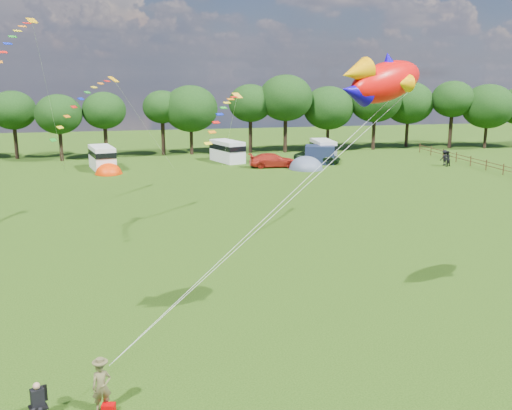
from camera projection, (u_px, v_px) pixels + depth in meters
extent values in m
plane|color=black|center=(301.00, 353.00, 21.75)|extent=(180.00, 180.00, 0.00)
cylinder|color=black|center=(16.00, 143.00, 70.75)|extent=(0.47, 0.47, 3.90)
ellipsoid|color=black|center=(13.00, 110.00, 69.84)|extent=(5.58, 5.58, 4.74)
cylinder|color=black|center=(61.00, 146.00, 69.07)|extent=(0.44, 0.44, 3.56)
ellipsoid|color=black|center=(59.00, 114.00, 68.19)|extent=(5.56, 5.56, 4.73)
cylinder|color=black|center=(106.00, 143.00, 71.03)|extent=(0.47, 0.47, 3.95)
ellipsoid|color=black|center=(104.00, 110.00, 70.14)|extent=(5.33, 5.33, 4.53)
cylinder|color=black|center=(163.00, 138.00, 74.19)|extent=(0.50, 0.50, 4.33)
ellipsoid|color=black|center=(162.00, 107.00, 73.28)|extent=(4.95, 4.95, 4.21)
cylinder|color=black|center=(191.00, 142.00, 74.61)|extent=(0.43, 0.43, 3.31)
ellipsoid|color=black|center=(191.00, 109.00, 73.65)|extent=(7.03, 7.03, 5.98)
cylinder|color=black|center=(250.00, 136.00, 76.37)|extent=(0.50, 0.50, 4.36)
ellipsoid|color=black|center=(250.00, 103.00, 75.38)|extent=(5.84, 5.84, 4.97)
cylinder|color=black|center=(285.00, 135.00, 76.47)|extent=(0.51, 0.51, 4.55)
ellipsoid|color=black|center=(286.00, 98.00, 75.35)|extent=(7.15, 7.15, 6.08)
cylinder|color=black|center=(327.00, 139.00, 78.58)|extent=(0.42, 0.42, 3.21)
ellipsoid|color=black|center=(328.00, 108.00, 77.64)|extent=(6.90, 6.90, 5.86)
cylinder|color=black|center=(374.00, 135.00, 79.19)|extent=(0.48, 0.48, 4.17)
ellipsoid|color=black|center=(375.00, 100.00, 78.11)|extent=(7.16, 7.16, 6.09)
cylinder|color=black|center=(407.00, 134.00, 82.32)|extent=(0.45, 0.45, 3.66)
ellipsoid|color=black|center=(409.00, 103.00, 81.31)|extent=(7.05, 7.05, 5.99)
cylinder|color=black|center=(450.00, 132.00, 80.94)|extent=(0.52, 0.52, 4.65)
ellipsoid|color=black|center=(453.00, 99.00, 79.91)|extent=(5.96, 5.96, 5.06)
cylinder|color=black|center=(485.00, 137.00, 80.83)|extent=(0.42, 0.42, 3.19)
ellipsoid|color=black|center=(488.00, 106.00, 79.86)|extent=(7.23, 7.23, 6.14)
cylinder|color=#472D19|center=(503.00, 169.00, 59.66)|extent=(0.12, 0.12, 1.20)
cylinder|color=#472D19|center=(512.00, 172.00, 58.25)|extent=(0.08, 3.00, 0.08)
cylinder|color=#472D19|center=(486.00, 165.00, 62.52)|extent=(0.12, 0.12, 1.20)
cylinder|color=#472D19|center=(495.00, 164.00, 61.01)|extent=(0.08, 3.00, 0.08)
cylinder|color=#472D19|center=(495.00, 168.00, 61.10)|extent=(0.08, 3.00, 0.08)
cylinder|color=#472D19|center=(471.00, 161.00, 65.37)|extent=(0.12, 0.12, 1.20)
cylinder|color=#472D19|center=(479.00, 160.00, 63.87)|extent=(0.08, 3.00, 0.08)
cylinder|color=#472D19|center=(478.00, 163.00, 63.96)|extent=(0.08, 3.00, 0.08)
cylinder|color=#472D19|center=(456.00, 157.00, 68.23)|extent=(0.12, 0.12, 1.20)
cylinder|color=#472D19|center=(464.00, 156.00, 66.72)|extent=(0.08, 3.00, 0.08)
cylinder|color=#472D19|center=(463.00, 159.00, 66.81)|extent=(0.08, 3.00, 0.08)
cylinder|color=#472D19|center=(443.00, 154.00, 71.08)|extent=(0.12, 0.12, 1.20)
cylinder|color=#472D19|center=(450.00, 153.00, 69.58)|extent=(0.08, 3.00, 0.08)
cylinder|color=#472D19|center=(450.00, 156.00, 69.67)|extent=(0.08, 3.00, 0.08)
cylinder|color=#472D19|center=(431.00, 151.00, 73.94)|extent=(0.12, 0.12, 1.20)
cylinder|color=#472D19|center=(437.00, 150.00, 72.43)|extent=(0.08, 3.00, 0.08)
cylinder|color=#472D19|center=(437.00, 153.00, 72.52)|extent=(0.08, 3.00, 0.08)
cylinder|color=#472D19|center=(420.00, 148.00, 76.79)|extent=(0.12, 0.12, 1.20)
cylinder|color=#472D19|center=(425.00, 147.00, 75.29)|extent=(0.08, 3.00, 0.08)
cylinder|color=#472D19|center=(425.00, 150.00, 75.38)|extent=(0.08, 3.00, 0.08)
imported|color=red|center=(273.00, 160.00, 64.60)|extent=(5.39, 2.61, 1.57)
imported|color=black|center=(317.00, 157.00, 67.24)|extent=(6.11, 4.56, 1.52)
cube|color=white|center=(102.00, 158.00, 63.10)|extent=(3.22, 5.47, 2.56)
cube|color=black|center=(102.00, 153.00, 62.98)|extent=(3.28, 5.58, 0.61)
cylinder|color=black|center=(105.00, 168.00, 61.88)|extent=(0.76, 0.41, 0.72)
cylinder|color=black|center=(100.00, 164.00, 64.73)|extent=(0.76, 0.41, 0.72)
cube|color=silver|center=(227.00, 151.00, 68.48)|extent=(3.73, 5.51, 2.54)
cube|color=black|center=(227.00, 147.00, 68.36)|extent=(3.80, 5.62, 0.60)
cylinder|color=black|center=(234.00, 160.00, 67.35)|extent=(0.76, 0.49, 0.72)
cylinder|color=black|center=(221.00, 157.00, 70.01)|extent=(0.76, 0.49, 0.72)
cube|color=silver|center=(323.00, 150.00, 69.68)|extent=(2.43, 5.10, 2.49)
cube|color=black|center=(323.00, 146.00, 69.57)|extent=(2.48, 5.20, 0.59)
cylinder|color=black|center=(326.00, 159.00, 68.38)|extent=(0.71, 0.30, 0.70)
cylinder|color=black|center=(319.00, 156.00, 71.39)|extent=(0.71, 0.30, 0.70)
ellipsoid|color=#F03502|center=(109.00, 174.00, 60.39)|extent=(2.73, 3.13, 2.24)
cylinder|color=#F03502|center=(109.00, 174.00, 60.39)|extent=(2.86, 2.86, 0.08)
ellipsoid|color=#4E596D|center=(306.00, 169.00, 63.54)|extent=(3.65, 4.20, 2.85)
cylinder|color=#4E596D|center=(306.00, 169.00, 63.53)|extent=(3.83, 3.83, 0.08)
cube|color=#161F39|center=(320.00, 155.00, 67.24)|extent=(4.11, 3.73, 2.11)
imported|color=brown|center=(102.00, 387.00, 17.87)|extent=(0.67, 0.50, 1.66)
cylinder|color=#99999E|center=(47.00, 409.00, 17.73)|extent=(0.02, 0.02, 0.45)
cube|color=black|center=(38.00, 407.00, 17.43)|extent=(0.66, 0.65, 0.05)
cube|color=black|center=(39.00, 395.00, 17.59)|extent=(0.49, 0.24, 0.54)
cube|color=black|center=(38.00, 397.00, 17.40)|extent=(0.44, 0.36, 0.57)
sphere|color=tan|center=(36.00, 386.00, 17.29)|extent=(0.22, 0.22, 0.22)
cube|color=#AC0002|center=(109.00, 408.00, 17.92)|extent=(0.45, 0.35, 0.29)
ellipsoid|color=#F50A06|center=(386.00, 82.00, 21.70)|extent=(4.00, 2.70, 2.16)
ellipsoid|color=#EE9A00|center=(386.00, 86.00, 21.74)|extent=(2.50, 1.67, 1.19)
cone|color=#FFA400|center=(355.00, 73.00, 20.73)|extent=(1.59, 1.38, 1.14)
cone|color=#0E00AF|center=(354.00, 92.00, 20.88)|extent=(1.59, 1.38, 1.14)
cone|color=#0E00AF|center=(389.00, 63.00, 21.61)|extent=(1.09, 1.19, 0.97)
sphere|color=white|center=(401.00, 76.00, 22.69)|extent=(0.36, 0.36, 0.36)
sphere|color=black|center=(402.00, 76.00, 22.78)|extent=(0.18, 0.18, 0.18)
cube|color=#E09C07|center=(32.00, 21.00, 41.77)|extent=(0.85, 0.83, 0.40)
cube|color=red|center=(27.00, 23.00, 41.30)|extent=(0.61, 0.55, 0.11)
cube|color=orange|center=(22.00, 26.00, 40.83)|extent=(0.61, 0.55, 0.12)
cube|color=yellow|center=(17.00, 31.00, 40.38)|extent=(0.61, 0.55, 0.13)
cube|color=#198C1E|center=(13.00, 37.00, 39.95)|extent=(0.61, 0.55, 0.14)
cube|color=#0C1EB2|center=(8.00, 44.00, 39.53)|extent=(0.60, 0.54, 0.15)
cube|color=red|center=(3.00, 52.00, 39.14)|extent=(0.60, 0.54, 0.16)
cube|color=#FFAB08|center=(114.00, 79.00, 38.23)|extent=(0.75, 0.80, 0.39)
cube|color=red|center=(107.00, 81.00, 37.75)|extent=(0.44, 0.63, 0.11)
cube|color=orange|center=(101.00, 83.00, 37.27)|extent=(0.44, 0.63, 0.12)
cube|color=yellow|center=(94.00, 87.00, 36.81)|extent=(0.44, 0.63, 0.13)
cube|color=#198C1E|center=(87.00, 92.00, 36.36)|extent=(0.43, 0.63, 0.14)
cube|color=#0C1EB2|center=(81.00, 99.00, 35.94)|extent=(0.43, 0.62, 0.15)
cube|color=red|center=(74.00, 107.00, 35.53)|extent=(0.42, 0.62, 0.16)
cube|color=orange|center=(67.00, 116.00, 35.14)|extent=(0.42, 0.62, 0.17)
cube|color=yellow|center=(60.00, 127.00, 34.77)|extent=(0.41, 0.62, 0.18)
cube|color=#198C1E|center=(53.00, 140.00, 34.42)|extent=(0.41, 0.61, 0.19)
cube|color=#FFAC1F|center=(237.00, 95.00, 36.87)|extent=(0.75, 0.73, 0.35)
cube|color=red|center=(234.00, 97.00, 36.31)|extent=(0.55, 0.47, 0.10)
cube|color=orange|center=(231.00, 99.00, 35.75)|extent=(0.55, 0.47, 0.11)
cube|color=yellow|center=(227.00, 103.00, 35.22)|extent=(0.54, 0.47, 0.12)
cube|color=#198C1E|center=(223.00, 108.00, 34.70)|extent=(0.54, 0.46, 0.13)
cube|color=#0C1EB2|center=(220.00, 114.00, 34.20)|extent=(0.54, 0.46, 0.14)
cube|color=red|center=(216.00, 122.00, 33.72)|extent=(0.54, 0.46, 0.14)
cube|color=orange|center=(212.00, 132.00, 33.25)|extent=(0.53, 0.45, 0.15)
cube|color=yellow|center=(208.00, 143.00, 32.81)|extent=(0.53, 0.45, 0.16)
imported|color=black|center=(447.00, 159.00, 65.15)|extent=(0.99, 0.78, 1.79)
imported|color=black|center=(444.00, 158.00, 65.74)|extent=(1.25, 0.79, 1.80)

